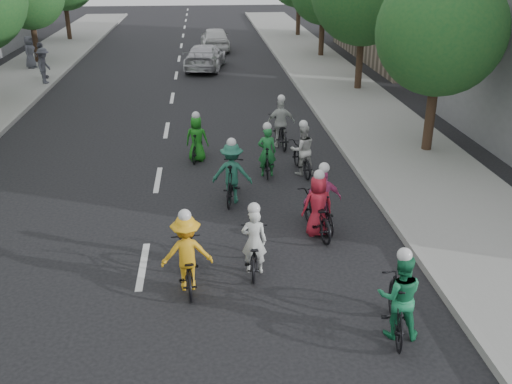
{
  "coord_description": "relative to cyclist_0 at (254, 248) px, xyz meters",
  "views": [
    {
      "loc": [
        1.46,
        -10.88,
        6.37
      ],
      "look_at": [
        2.61,
        1.51,
        1.0
      ],
      "focal_mm": 40.0,
      "sensor_mm": 36.0,
      "label": 1
    }
  ],
  "objects": [
    {
      "name": "cyclist_7",
      "position": [
        -0.26,
        3.65,
        0.18
      ],
      "size": [
        1.17,
        1.93,
        1.81
      ],
      "rotation": [
        0.0,
        0.0,
        2.96
      ],
      "color": "black",
      "rests_on": "ground"
    },
    {
      "name": "cyclist_5",
      "position": [
        0.88,
        5.49,
        0.06
      ],
      "size": [
        0.57,
        1.56,
        1.66
      ],
      "rotation": [
        0.0,
        0.0,
        3.09
      ],
      "color": "black",
      "rests_on": "ground"
    },
    {
      "name": "cyclist_6",
      "position": [
        1.96,
        5.52,
        0.08
      ],
      "size": [
        0.83,
        1.84,
        1.69
      ],
      "rotation": [
        0.0,
        0.0,
        3.26
      ],
      "color": "black",
      "rests_on": "ground"
    },
    {
      "name": "spectator_1",
      "position": [
        -9.09,
        19.59,
        0.53
      ],
      "size": [
        0.6,
        1.11,
        1.8
      ],
      "primitive_type": "imported",
      "rotation": [
        0.0,
        0.0,
        1.73
      ],
      "color": "#525360",
      "rests_on": "sidewalk_left"
    },
    {
      "name": "cyclist_9",
      "position": [
        -1.21,
        6.99,
        0.08
      ],
      "size": [
        0.8,
        1.6,
        1.63
      ],
      "rotation": [
        0.0,
        0.0,
        2.94
      ],
      "color": "black",
      "rests_on": "ground"
    },
    {
      "name": "cyclist_3",
      "position": [
        1.8,
        1.75,
        0.12
      ],
      "size": [
        0.99,
        1.72,
        1.76
      ],
      "rotation": [
        0.0,
        0.0,
        3.3
      ],
      "color": "black",
      "rests_on": "ground"
    },
    {
      "name": "spectator_2",
      "position": [
        -10.42,
        22.39,
        0.5
      ],
      "size": [
        0.76,
        0.97,
        1.75
      ],
      "primitive_type": "imported",
      "rotation": [
        0.0,
        0.0,
        1.31
      ],
      "color": "#4D4F5A",
      "rests_on": "sidewalk_left"
    },
    {
      "name": "ground",
      "position": [
        -2.38,
        0.36,
        -0.52
      ],
      "size": [
        120.0,
        120.0,
        0.0
      ],
      "primitive_type": "plane",
      "color": "black",
      "rests_on": "ground"
    },
    {
      "name": "cyclist_0",
      "position": [
        0.0,
        0.0,
        0.0
      ],
      "size": [
        0.75,
        1.69,
        1.61
      ],
      "rotation": [
        0.0,
        0.0,
        3.03
      ],
      "color": "black",
      "rests_on": "ground"
    },
    {
      "name": "curb_right",
      "position": [
        3.67,
        10.36,
        -0.43
      ],
      "size": [
        0.18,
        80.0,
        0.18
      ],
      "primitive_type": "cube",
      "color": "#999993",
      "rests_on": "ground"
    },
    {
      "name": "cyclist_1",
      "position": [
        2.32,
        -2.39,
        0.14
      ],
      "size": [
        0.88,
        1.84,
        1.75
      ],
      "rotation": [
        0.0,
        0.0,
        2.95
      ],
      "color": "black",
      "rests_on": "ground"
    },
    {
      "name": "cyclist_4",
      "position": [
        1.65,
        1.56,
        0.06
      ],
      "size": [
        0.93,
        1.96,
        1.66
      ],
      "rotation": [
        0.0,
        0.0,
        3.29
      ],
      "color": "black",
      "rests_on": "ground"
    },
    {
      "name": "tree_r_0",
      "position": [
        6.42,
        6.96,
        3.44
      ],
      "size": [
        4.0,
        4.0,
        5.97
      ],
      "color": "black",
      "rests_on": "ground"
    },
    {
      "name": "cyclist_8",
      "position": [
        1.65,
        8.16,
        0.11
      ],
      "size": [
        1.0,
        1.97,
        1.82
      ],
      "rotation": [
        0.0,
        0.0,
        3.2
      ],
      "color": "black",
      "rests_on": "ground"
    },
    {
      "name": "follow_car_trail",
      "position": [
        -0.06,
        28.35,
        0.23
      ],
      "size": [
        1.94,
        4.49,
        1.51
      ],
      "primitive_type": "imported",
      "rotation": [
        0.0,
        0.0,
        3.18
      ],
      "color": "silver",
      "rests_on": "ground"
    },
    {
      "name": "spectator_0",
      "position": [
        -8.68,
        18.36,
        0.5
      ],
      "size": [
        0.77,
        1.19,
        1.73
      ],
      "primitive_type": "imported",
      "rotation": [
        0.0,
        0.0,
        1.45
      ],
      "color": "#4E4F5B",
      "rests_on": "sidewalk_left"
    },
    {
      "name": "curb_left",
      "position": [
        -8.43,
        10.36,
        -0.43
      ],
      "size": [
        0.18,
        80.0,
        0.18
      ],
      "primitive_type": "cube",
      "color": "#999993",
      "rests_on": "ground"
    },
    {
      "name": "sidewalk_right",
      "position": [
        5.62,
        10.36,
        -0.45
      ],
      "size": [
        4.0,
        80.0,
        0.15
      ],
      "primitive_type": "cube",
      "color": "gray",
      "rests_on": "ground"
    },
    {
      "name": "cyclist_2",
      "position": [
        -1.38,
        -0.52,
        0.12
      ],
      "size": [
        1.07,
        1.76,
        1.75
      ],
      "rotation": [
        0.0,
        0.0,
        3.21
      ],
      "color": "black",
      "rests_on": "ground"
    },
    {
      "name": "follow_car_lead",
      "position": [
        -0.78,
        21.95,
        0.17
      ],
      "size": [
        2.67,
        4.99,
        1.38
      ],
      "primitive_type": "imported",
      "rotation": [
        0.0,
        0.0,
        2.98
      ],
      "color": "silver",
      "rests_on": "ground"
    }
  ]
}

